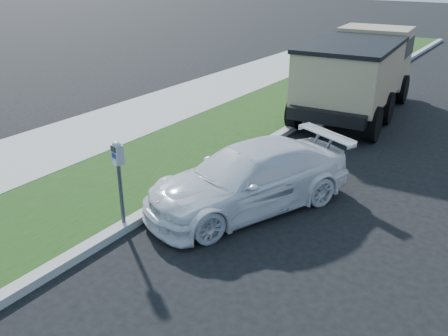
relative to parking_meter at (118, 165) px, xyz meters
The scene contains 5 objects.
ground 2.97m from the parking_meter, 10.46° to the left, with size 120.00×120.00×0.00m, color black.
streetside 4.04m from the parking_meter, 139.82° to the left, with size 6.12×50.00×0.15m.
parking_meter is the anchor object (origin of this frame).
white_wagon 2.66m from the parking_meter, 55.57° to the left, with size 1.77×4.35×1.26m, color white.
dump_truck 9.74m from the parking_meter, 84.72° to the left, with size 3.05×6.57×2.50m.
Camera 1 is at (3.15, -5.74, 4.54)m, focal length 38.00 mm.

